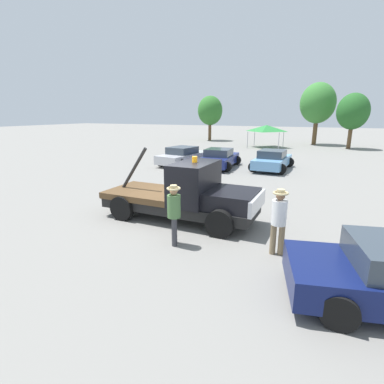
{
  "coord_description": "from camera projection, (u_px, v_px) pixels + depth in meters",
  "views": [
    {
      "loc": [
        4.66,
        -9.16,
        3.71
      ],
      "look_at": [
        0.5,
        0.0,
        1.05
      ],
      "focal_mm": 28.0,
      "sensor_mm": 36.0,
      "label": 1
    }
  ],
  "objects": [
    {
      "name": "ground_plane",
      "position": [
        179.0,
        218.0,
        10.87
      ],
      "size": [
        160.0,
        160.0,
        0.0
      ],
      "primitive_type": "plane",
      "color": "gray"
    },
    {
      "name": "tow_truck",
      "position": [
        188.0,
        195.0,
        10.5
      ],
      "size": [
        5.6,
        2.28,
        2.51
      ],
      "rotation": [
        0.0,
        0.0,
        -0.01
      ],
      "color": "black",
      "rests_on": "ground"
    },
    {
      "name": "person_near_truck",
      "position": [
        279.0,
        217.0,
        7.86
      ],
      "size": [
        0.4,
        0.4,
        1.81
      ],
      "rotation": [
        0.0,
        0.0,
        4.89
      ],
      "color": "#847051",
      "rests_on": "ground"
    },
    {
      "name": "person_at_hood",
      "position": [
        174.0,
        210.0,
        8.47
      ],
      "size": [
        0.39,
        0.39,
        1.78
      ],
      "rotation": [
        0.0,
        0.0,
        3.65
      ],
      "color": "#38383D",
      "rests_on": "ground"
    },
    {
      "name": "parked_car_silver",
      "position": [
        184.0,
        156.0,
        22.04
      ],
      "size": [
        2.94,
        4.93,
        1.34
      ],
      "rotation": [
        0.0,
        0.0,
        1.4
      ],
      "color": "#B7B7BC",
      "rests_on": "ground"
    },
    {
      "name": "parked_car_navy",
      "position": [
        219.0,
        158.0,
        20.86
      ],
      "size": [
        2.66,
        4.48,
        1.34
      ],
      "rotation": [
        0.0,
        0.0,
        1.64
      ],
      "color": "navy",
      "rests_on": "ground"
    },
    {
      "name": "parked_car_skyblue",
      "position": [
        272.0,
        160.0,
        20.09
      ],
      "size": [
        2.52,
        4.47,
        1.34
      ],
      "rotation": [
        0.0,
        0.0,
        1.53
      ],
      "color": "#669ED1",
      "rests_on": "ground"
    },
    {
      "name": "canopy_tent_green",
      "position": [
        267.0,
        128.0,
        33.0
      ],
      "size": [
        3.39,
        3.39,
        2.44
      ],
      "color": "#9E9EA3",
      "rests_on": "ground"
    },
    {
      "name": "tree_left",
      "position": [
        210.0,
        111.0,
        40.91
      ],
      "size": [
        3.36,
        3.36,
        6.0
      ],
      "color": "brown",
      "rests_on": "ground"
    },
    {
      "name": "tree_center",
      "position": [
        353.0,
        112.0,
        31.21
      ],
      "size": [
        3.22,
        3.22,
        5.75
      ],
      "color": "brown",
      "rests_on": "ground"
    },
    {
      "name": "tree_right",
      "position": [
        318.0,
        103.0,
        35.11
      ],
      "size": [
        4.03,
        4.03,
        7.19
      ],
      "color": "brown",
      "rests_on": "ground"
    },
    {
      "name": "traffic_cone",
      "position": [
        228.0,
        191.0,
        13.69
      ],
      "size": [
        0.4,
        0.4,
        0.55
      ],
      "color": "black",
      "rests_on": "ground"
    }
  ]
}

